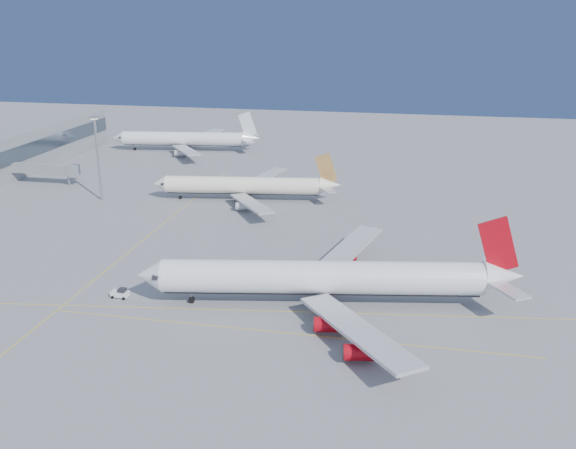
# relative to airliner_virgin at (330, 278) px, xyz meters

# --- Properties ---
(ground) EXTENTS (500.00, 500.00, 0.00)m
(ground) POSITION_rel_airliner_virgin_xyz_m (-11.47, 0.69, -5.63)
(ground) COLOR slate
(ground) RESTS_ON ground
(terminal) EXTENTS (18.40, 110.00, 15.00)m
(terminal) POSITION_rel_airliner_virgin_xyz_m (-126.40, 85.69, 1.88)
(terminal) COLOR gray
(terminal) RESTS_ON ground
(jet_bridge) EXTENTS (23.60, 3.60, 6.90)m
(jet_bridge) POSITION_rel_airliner_virgin_xyz_m (-104.57, 72.69, -0.46)
(jet_bridge) COLOR gray
(jet_bridge) RESTS_ON ground
(taxiway_lines) EXTENTS (118.86, 140.00, 0.02)m
(taxiway_lines) POSITION_rel_airliner_virgin_xyz_m (-26.18, 7.03, -5.62)
(taxiway_lines) COLOR #E2BB0C
(taxiway_lines) RESTS_ON ground
(airliner_virgin) EXTENTS (75.44, 67.02, 18.68)m
(airliner_virgin) POSITION_rel_airliner_virgin_xyz_m (0.00, 0.00, 0.00)
(airliner_virgin) COLOR white
(airliner_virgin) RESTS_ON ground
(airliner_etihad) EXTENTS (57.67, 52.83, 15.06)m
(airliner_etihad) POSITION_rel_airliner_virgin_xyz_m (-35.08, 67.70, -1.05)
(airliner_etihad) COLOR #EDE5CA
(airliner_etihad) RESTS_ON ground
(airliner_third) EXTENTS (61.40, 56.14, 16.48)m
(airliner_third) POSITION_rel_airliner_virgin_xyz_m (-78.20, 132.59, -0.64)
(airliner_third) COLOR white
(airliner_third) RESTS_ON ground
(pushback_tug) EXTENTS (3.64, 2.33, 2.00)m
(pushback_tug) POSITION_rel_airliner_virgin_xyz_m (-41.89, -5.27, -4.70)
(pushback_tug) COLOR white
(pushback_tug) RESTS_ON ground
(light_mast) EXTENTS (2.21, 2.21, 25.61)m
(light_mast) POSITION_rel_airliner_virgin_xyz_m (-78.65, 58.85, 9.48)
(light_mast) COLOR gray
(light_mast) RESTS_ON ground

